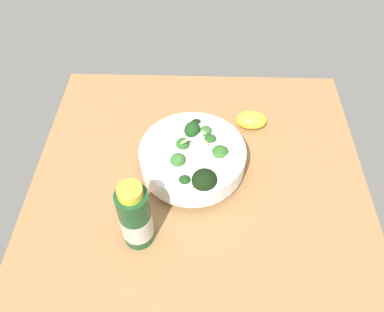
% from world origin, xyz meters
% --- Properties ---
extents(ground_plane, '(0.66, 0.66, 0.04)m').
position_xyz_m(ground_plane, '(0.00, 0.00, -0.02)').
color(ground_plane, '#996D42').
extents(bowl_of_broccoli, '(0.21, 0.21, 0.09)m').
position_xyz_m(bowl_of_broccoli, '(0.01, -0.03, 0.04)').
color(bowl_of_broccoli, white).
rests_on(bowl_of_broccoli, ground_plane).
extents(lemon_wedge, '(0.07, 0.05, 0.04)m').
position_xyz_m(lemon_wedge, '(-0.11, -0.16, 0.02)').
color(lemon_wedge, yellow).
rests_on(lemon_wedge, ground_plane).
extents(bottle_tall, '(0.05, 0.05, 0.15)m').
position_xyz_m(bottle_tall, '(0.10, 0.12, 0.06)').
color(bottle_tall, '#194723').
rests_on(bottle_tall, ground_plane).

